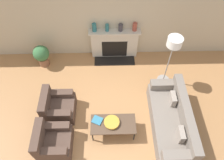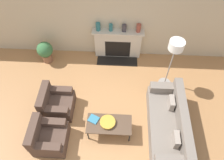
{
  "view_description": "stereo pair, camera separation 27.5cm",
  "coord_description": "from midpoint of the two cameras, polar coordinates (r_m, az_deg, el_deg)",
  "views": [
    {
      "loc": [
        0.05,
        -2.35,
        5.2
      ],
      "look_at": [
        0.13,
        1.26,
        0.45
      ],
      "focal_mm": 35.0,
      "sensor_mm": 36.0,
      "label": 1
    },
    {
      "loc": [
        0.32,
        -2.35,
        5.2
      ],
      "look_at": [
        0.13,
        1.26,
        0.45
      ],
      "focal_mm": 35.0,
      "sensor_mm": 36.0,
      "label": 2
    }
  ],
  "objects": [
    {
      "name": "armchair_near",
      "position": [
        5.5,
        -14.96,
        -14.27
      ],
      "size": [
        0.78,
        0.79,
        0.77
      ],
      "rotation": [
        0.0,
        0.0,
        1.57
      ],
      "color": "#4C382D",
      "rests_on": "ground_plane"
    },
    {
      "name": "mantel_vase_right",
      "position": [
        6.49,
        8.19,
        13.24
      ],
      "size": [
        0.13,
        0.13,
        0.25
      ],
      "color": "brown",
      "rests_on": "fireplace"
    },
    {
      "name": "armchair_far",
      "position": [
        5.89,
        -13.08,
        -6.01
      ],
      "size": [
        0.78,
        0.79,
        0.77
      ],
      "rotation": [
        0.0,
        0.0,
        1.57
      ],
      "color": "#4C382D",
      "rests_on": "ground_plane"
    },
    {
      "name": "book",
      "position": [
        5.37,
        -3.35,
        -10.2
      ],
      "size": [
        0.3,
        0.29,
        0.02
      ],
      "rotation": [
        0.0,
        0.0,
        -0.43
      ],
      "color": "teal",
      "rests_on": "coffee_table"
    },
    {
      "name": "coffee_table",
      "position": [
        5.35,
        0.75,
        -11.56
      ],
      "size": [
        1.08,
        0.53,
        0.42
      ],
      "color": "#4C3828",
      "rests_on": "ground_plane"
    },
    {
      "name": "bowl",
      "position": [
        5.29,
        0.37,
        -10.97
      ],
      "size": [
        0.37,
        0.37,
        0.07
      ],
      "color": "#BC8E2D",
      "rests_on": "coffee_table"
    },
    {
      "name": "potted_plant",
      "position": [
        7.01,
        -15.97,
        7.26
      ],
      "size": [
        0.48,
        0.48,
        0.72
      ],
      "color": "brown",
      "rests_on": "ground_plane"
    },
    {
      "name": "mantel_vase_center_right",
      "position": [
        6.47,
        4.46,
        13.35
      ],
      "size": [
        0.13,
        0.13,
        0.22
      ],
      "color": "#3D383D",
      "rests_on": "fireplace"
    },
    {
      "name": "mantel_vase_left",
      "position": [
        6.48,
        -2.41,
        13.72
      ],
      "size": [
        0.13,
        0.13,
        0.25
      ],
      "color": "#28666B",
      "rests_on": "fireplace"
    },
    {
      "name": "couch",
      "position": [
        5.63,
        15.98,
        -11.15
      ],
      "size": [
        0.82,
        2.11,
        0.84
      ],
      "rotation": [
        0.0,
        0.0,
        -1.57
      ],
      "color": "slate",
      "rests_on": "ground_plane"
    },
    {
      "name": "wall_back",
      "position": [
        6.36,
        0.81,
        16.59
      ],
      "size": [
        18.0,
        0.06,
        2.9
      ],
      "color": "#BCAD8E",
      "rests_on": "ground_plane"
    },
    {
      "name": "fireplace",
      "position": [
        6.87,
        2.69,
        9.31
      ],
      "size": [
        1.54,
        0.59,
        1.01
      ],
      "color": "beige",
      "rests_on": "ground_plane"
    },
    {
      "name": "floor_lamp",
      "position": [
        5.69,
        17.45,
        7.34
      ],
      "size": [
        0.38,
        0.38,
        1.66
      ],
      "color": "gray",
      "rests_on": "ground_plane"
    },
    {
      "name": "ground_plane",
      "position": [
        5.71,
        -0.64,
        -12.89
      ],
      "size": [
        18.0,
        18.0,
        0.0
      ],
      "primitive_type": "plane",
      "color": "#A87547"
    },
    {
      "name": "mantel_vase_center_left",
      "position": [
        6.46,
        0.94,
        13.53
      ],
      "size": [
        0.11,
        0.11,
        0.22
      ],
      "color": "#28666B",
      "rests_on": "fireplace"
    }
  ]
}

